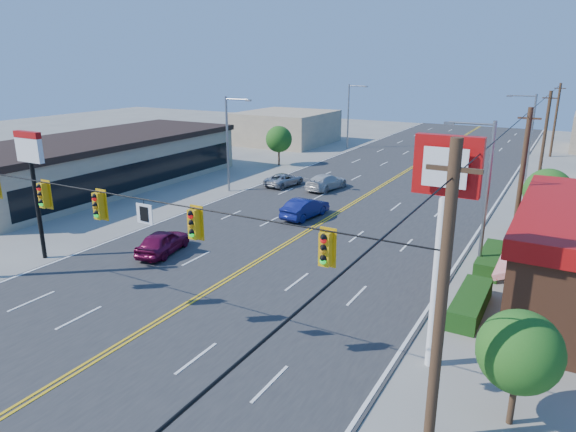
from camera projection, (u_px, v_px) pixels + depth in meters
The scene contains 21 objects.
ground at pixel (134, 338), 20.87m from camera, with size 160.00×160.00×0.00m, color gray.
road at pixel (336, 214), 37.54m from camera, with size 20.00×120.00×0.06m, color #2D2D30.
signal_span at pixel (120, 223), 19.50m from camera, with size 24.32×0.34×9.00m.
kfc_pylon at pixel (444, 208), 17.29m from camera, with size 2.20×0.36×8.50m.
strip_mall at pixel (101, 161), 45.54m from camera, with size 10.40×26.40×4.40m.
pizza_hut_sign at pixel (32, 169), 27.85m from camera, with size 1.90×0.30×6.85m.
streetlight_se at pixel (483, 189), 26.18m from camera, with size 2.55×0.25×8.00m.
streetlight_ne at pixel (529, 133), 46.20m from camera, with size 2.55×0.25×8.00m.
streetlight_sw at pixel (229, 139), 42.96m from camera, with size 2.55×0.25×8.00m.
streetlight_nw at pixel (350, 113), 64.66m from camera, with size 2.55×0.25×8.00m.
utility_pole_near at pixel (521, 183), 28.95m from camera, with size 0.28×0.28×8.40m, color #47301E.
utility_pole_mid at pixel (544, 141), 43.96m from camera, with size 0.28×0.28×8.40m, color #47301E.
utility_pole_far at pixel (555, 120), 58.98m from camera, with size 0.28×0.28×8.40m, color #47301E.
tree_kfc_rear at pixel (548, 192), 32.04m from camera, with size 2.94×2.94×4.41m.
tree_kfc_front at pixel (520, 352), 15.24m from camera, with size 2.52×2.52×3.78m.
tree_west at pixel (279, 139), 54.51m from camera, with size 2.80×2.80×4.20m.
bld_west_far at pixel (286, 127), 69.67m from camera, with size 11.00×12.00×4.20m, color tan.
car_magenta at pixel (163, 243), 29.73m from camera, with size 1.63×4.05×1.38m, color maroon.
car_blue at pixel (305, 209), 36.51m from camera, with size 1.49×4.28×1.41m, color navy.
car_white at pixel (326, 182), 44.54m from camera, with size 1.88×4.63×1.34m, color #BBBBBB.
car_silver at pixel (284, 180), 45.82m from camera, with size 1.88×4.08×1.13m, color #A8A8AD.
Camera 1 is at (14.55, -13.07, 10.82)m, focal length 32.00 mm.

